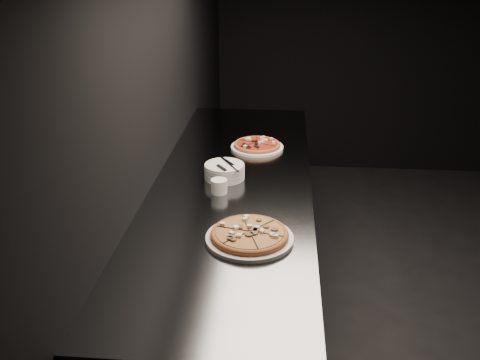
# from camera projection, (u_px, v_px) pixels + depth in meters

# --- Properties ---
(wall_left) EXTENTS (0.02, 5.00, 2.80)m
(wall_left) POSITION_uv_depth(u_px,v_px,m) (150.00, 79.00, 2.38)
(wall_left) COLOR black
(wall_left) RESTS_ON floor
(counter) EXTENTS (0.74, 2.44, 0.92)m
(counter) POSITION_uv_depth(u_px,v_px,m) (233.00, 263.00, 2.73)
(counter) COLOR #575A5E
(counter) RESTS_ON floor
(pizza_mushroom) EXTENTS (0.36, 0.36, 0.04)m
(pizza_mushroom) POSITION_uv_depth(u_px,v_px,m) (250.00, 235.00, 2.02)
(pizza_mushroom) COLOR white
(pizza_mushroom) RESTS_ON counter
(pizza_tomato) EXTENTS (0.34, 0.34, 0.03)m
(pizza_tomato) POSITION_uv_depth(u_px,v_px,m) (257.00, 145.00, 2.94)
(pizza_tomato) COLOR white
(pizza_tomato) RESTS_ON counter
(plate_stack) EXTENTS (0.19, 0.19, 0.07)m
(plate_stack) POSITION_uv_depth(u_px,v_px,m) (224.00, 171.00, 2.56)
(plate_stack) COLOR white
(plate_stack) RESTS_ON counter
(cutlery) EXTENTS (0.10, 0.19, 0.01)m
(cutlery) POSITION_uv_depth(u_px,v_px,m) (226.00, 165.00, 2.53)
(cutlery) COLOR #ADAEB4
(cutlery) RESTS_ON plate_stack
(ramekin) EXTENTS (0.07, 0.07, 0.06)m
(ramekin) POSITION_uv_depth(u_px,v_px,m) (219.00, 186.00, 2.40)
(ramekin) COLOR white
(ramekin) RESTS_ON counter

